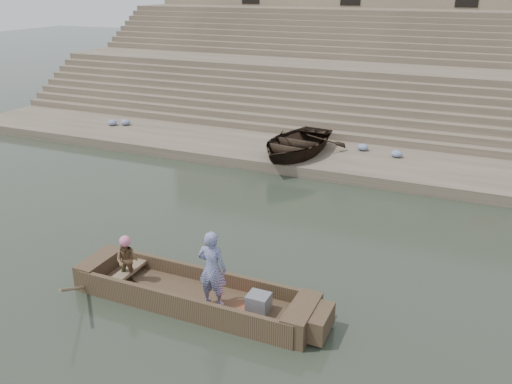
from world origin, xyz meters
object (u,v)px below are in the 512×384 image
Objects in this scene: main_rowboat at (193,299)px; standing_man at (212,269)px; rowing_man at (127,260)px; television at (258,303)px; beached_rowboat at (295,143)px.

standing_man is at bearing -14.31° from main_rowboat.
rowing_man reaches higher than television.
beached_rowboat is at bearing 96.82° from main_rowboat.
main_rowboat is at bearing -76.37° from beached_rowboat.
beached_rowboat is (0.44, 10.22, 0.08)m from rowing_man.
beached_rowboat reaches higher than television.
rowing_man is at bearing -85.65° from beached_rowboat.
television is at bearing -18.15° from rowing_man.
main_rowboat is 1.61m from television.
main_rowboat is 1.15m from standing_man.
main_rowboat is 1.78m from rowing_man.
main_rowboat is 2.88× the size of standing_man.
main_rowboat is at bearing -16.34° from rowing_man.
television is (3.23, 0.11, -0.35)m from rowing_man.
rowing_man reaches higher than main_rowboat.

